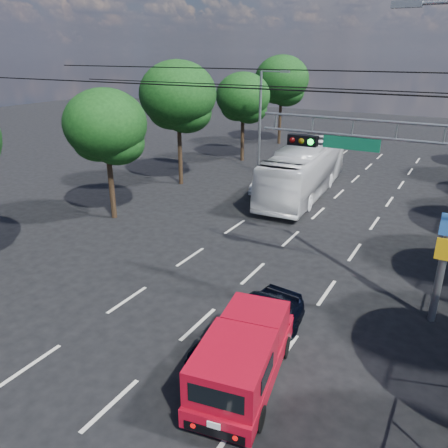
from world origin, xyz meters
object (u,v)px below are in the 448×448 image
Objects in this scene: signal_mast at (417,159)px; navy_hatchback at (250,328)px; white_bus at (304,170)px; red_pickup at (244,355)px; white_van at (272,181)px.

signal_mast is 7.04m from navy_hatchback.
navy_hatchback is 15.68m from white_bus.
red_pickup is at bearing -79.09° from white_bus.
red_pickup is at bearing -116.06° from signal_mast.
white_bus is (-4.47, 16.52, 0.59)m from red_pickup.
red_pickup is 0.45× the size of white_bus.
white_van is at bearing 131.14° from signal_mast.
signal_mast is at bearing -60.52° from white_bus.
red_pickup reaches higher than white_van.
white_bus is at bearing 9.95° from white_van.
white_van is at bearing 111.56° from red_pickup.
signal_mast is 7.64m from red_pickup.
red_pickup is (-2.77, -5.67, -4.31)m from signal_mast.
white_van is at bearing -172.89° from white_bus.
white_bus is at bearing 123.72° from signal_mast.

